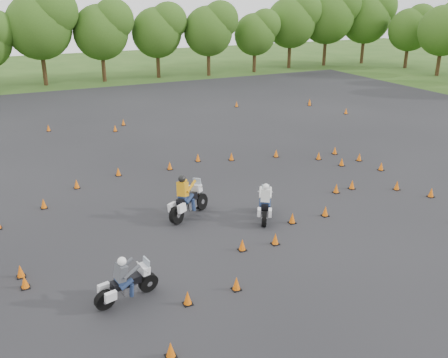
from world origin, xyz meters
name	(u,v)px	position (x,y,z in m)	size (l,w,h in m)	color
ground	(267,238)	(0.00, 0.00, 0.00)	(140.00, 140.00, 0.00)	#2D5119
asphalt_pad	(207,189)	(0.00, 6.00, 0.01)	(62.00, 62.00, 0.00)	black
treeline	(115,43)	(2.85, 34.88, 4.62)	(86.66, 32.74, 11.02)	#2D4F16
traffic_cones	(210,188)	(-0.07, 5.53, 0.23)	(36.19, 33.57, 0.45)	#E56109
rider_grey	(125,276)	(-6.26, -1.79, 0.87)	(2.24, 0.69, 1.73)	#46494F
rider_yellow	(190,196)	(-2.02, 3.26, 0.99)	(2.54, 0.78, 1.96)	orange
rider_white	(264,200)	(0.84, 1.67, 0.86)	(2.21, 0.68, 1.70)	silver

